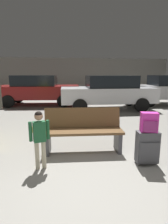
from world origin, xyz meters
name	(u,v)px	position (x,y,z in m)	size (l,w,h in m)	color
ground_plane	(68,122)	(0.00, 4.00, -0.05)	(18.00, 18.00, 0.10)	gray
garage_back_wall	(60,76)	(0.00, 12.86, 1.40)	(18.00, 0.12, 2.80)	slate
bench	(83,130)	(0.14, 1.41, 0.44)	(1.64, 0.65, 0.89)	brown
suitcase	(147,147)	(1.17, 0.63, 0.32)	(0.40, 0.26, 0.60)	#4C4C51
backpack_bright	(149,123)	(1.17, 0.63, 0.77)	(0.31, 0.25, 0.34)	#D833A5
child	(39,134)	(-0.69, 0.77, 0.61)	(0.33, 0.19, 1.00)	beige
parked_car_far	(38,89)	(-1.30, 7.58, 0.81)	(4.25, 2.12, 1.51)	maroon
parked_car_near	(108,91)	(1.93, 5.85, 0.81)	(4.17, 1.94, 1.51)	silver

